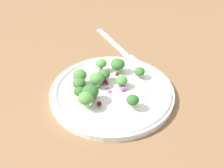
{
  "coord_description": "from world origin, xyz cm",
  "views": [
    {
      "loc": [
        33.55,
        25.38,
        35.16
      ],
      "look_at": [
        2.37,
        -1.53,
        2.7
      ],
      "focal_mm": 45.29,
      "sensor_mm": 36.0,
      "label": 1
    }
  ],
  "objects_px": {
    "fork": "(118,47)",
    "broccoli_floret_0": "(118,65)",
    "plate": "(112,92)",
    "broccoli_floret_2": "(104,74)",
    "broccoli_floret_1": "(122,81)"
  },
  "relations": [
    {
      "from": "plate",
      "to": "fork",
      "type": "distance_m",
      "value": 0.17
    },
    {
      "from": "broccoli_floret_0",
      "to": "broccoli_floret_1",
      "type": "bearing_deg",
      "value": 48.95
    },
    {
      "from": "fork",
      "to": "broccoli_floret_0",
      "type": "bearing_deg",
      "value": 39.18
    },
    {
      "from": "broccoli_floret_0",
      "to": "fork",
      "type": "distance_m",
      "value": 0.12
    },
    {
      "from": "broccoli_floret_1",
      "to": "fork",
      "type": "relative_size",
      "value": 0.13
    },
    {
      "from": "fork",
      "to": "broccoli_floret_1",
      "type": "bearing_deg",
      "value": 42.07
    },
    {
      "from": "plate",
      "to": "broccoli_floret_2",
      "type": "xyz_separation_m",
      "value": [
        -0.01,
        -0.03,
        0.02
      ]
    },
    {
      "from": "broccoli_floret_0",
      "to": "broccoli_floret_1",
      "type": "xyz_separation_m",
      "value": [
        0.03,
        0.04,
        -0.0
      ]
    },
    {
      "from": "plate",
      "to": "fork",
      "type": "bearing_deg",
      "value": -144.05
    },
    {
      "from": "plate",
      "to": "broccoli_floret_0",
      "type": "distance_m",
      "value": 0.06
    },
    {
      "from": "broccoli_floret_0",
      "to": "broccoli_floret_1",
      "type": "relative_size",
      "value": 1.3
    },
    {
      "from": "plate",
      "to": "broccoli_floret_1",
      "type": "xyz_separation_m",
      "value": [
        -0.02,
        0.01,
        0.02
      ]
    },
    {
      "from": "plate",
      "to": "broccoli_floret_2",
      "type": "height_order",
      "value": "broccoli_floret_2"
    },
    {
      "from": "broccoli_floret_0",
      "to": "fork",
      "type": "relative_size",
      "value": 0.16
    },
    {
      "from": "broccoli_floret_0",
      "to": "fork",
      "type": "height_order",
      "value": "broccoli_floret_0"
    }
  ]
}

